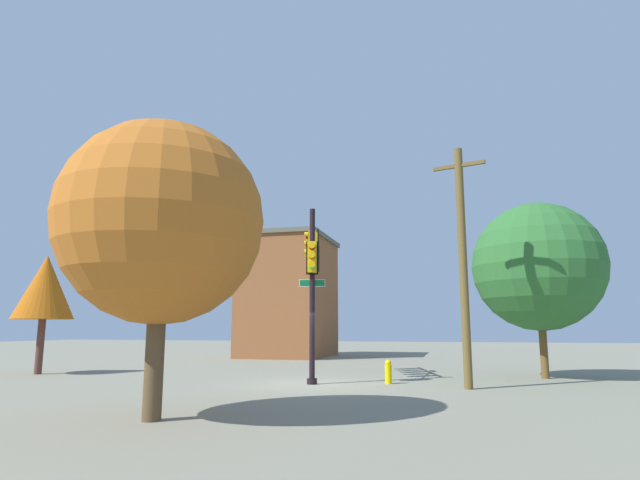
# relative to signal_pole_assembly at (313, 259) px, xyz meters

# --- Properties ---
(ground_plane) EXTENTS (120.00, 120.00, 0.00)m
(ground_plane) POSITION_rel_signal_pole_assembly_xyz_m (-1.91, -0.51, -4.69)
(ground_plane) COLOR gray
(signal_pole_assembly) EXTENTS (5.92, 2.01, 6.29)m
(signal_pole_assembly) POSITION_rel_signal_pole_assembly_xyz_m (0.00, 0.00, 0.00)
(signal_pole_assembly) COLOR black
(signal_pole_assembly) RESTS_ON ground_plane
(utility_pole) EXTENTS (0.61, 1.76, 8.08)m
(utility_pole) POSITION_rel_signal_pole_assembly_xyz_m (-2.10, -5.81, -0.52)
(utility_pole) COLOR brown
(utility_pole) RESTS_ON ground_plane
(fire_hydrant) EXTENTS (0.33, 0.24, 0.83)m
(fire_hydrant) POSITION_rel_signal_pole_assembly_xyz_m (-1.09, -3.09, -4.28)
(fire_hydrant) COLOR yellow
(fire_hydrant) RESTS_ON ground_plane
(tree_near) EXTENTS (4.60, 4.60, 6.59)m
(tree_near) POSITION_rel_signal_pole_assembly_xyz_m (-9.85, 0.82, -0.41)
(tree_near) COLOR brown
(tree_near) RESTS_ON ground_plane
(tree_mid) EXTENTS (5.16, 5.16, 6.98)m
(tree_mid) POSITION_rel_signal_pole_assembly_xyz_m (2.38, -8.78, -0.30)
(tree_mid) COLOR brown
(tree_mid) RESTS_ON ground_plane
(tree_far) EXTENTS (2.52, 2.52, 5.13)m
(tree_far) POSITION_rel_signal_pole_assembly_xyz_m (-0.97, 11.92, -0.99)
(tree_far) COLOR #54332A
(tree_far) RESTS_ON ground_plane
(brick_building) EXTENTS (7.55, 5.73, 8.36)m
(brick_building) POSITION_rel_signal_pole_assembly_xyz_m (15.06, 5.88, -0.50)
(brick_building) COLOR brown
(brick_building) RESTS_ON ground_plane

